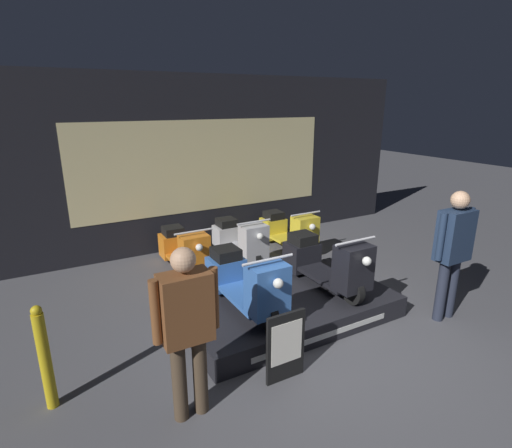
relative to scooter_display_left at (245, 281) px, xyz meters
name	(u,v)px	position (x,y,z in m)	size (l,w,h in m)	color
ground_plane	(351,351)	(0.83, -1.03, -0.63)	(30.00, 30.00, 0.00)	#4C4C51
shop_wall_back	(206,163)	(0.83, 3.14, 0.97)	(8.99, 0.09, 3.20)	black
display_platform	(286,306)	(0.61, 0.00, -0.49)	(2.73, 1.58, 0.28)	black
scooter_display_left	(245,281)	(0.00, 0.00, 0.00)	(0.61, 1.54, 0.85)	black
scooter_display_right	(325,262)	(1.23, 0.00, 0.00)	(0.61, 1.54, 0.85)	black
scooter_backrow_0	(183,250)	(-0.06, 2.10, -0.28)	(0.61, 1.54, 0.85)	black
scooter_backrow_1	(239,240)	(0.99, 2.10, -0.28)	(0.61, 1.54, 0.85)	black
scooter_backrow_2	(288,231)	(2.03, 2.10, -0.28)	(0.61, 1.54, 0.85)	black
person_left_browsing	(187,322)	(-1.09, -1.04, 0.31)	(0.59, 0.24, 1.61)	#473828
person_right_browsing	(453,245)	(2.38, -1.04, 0.38)	(0.60, 0.25, 1.70)	#232838
price_sign_board	(286,346)	(-0.09, -1.05, -0.25)	(0.43, 0.04, 0.75)	black
street_bollard	(45,358)	(-2.19, -0.32, -0.11)	(0.10, 0.10, 1.04)	gold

